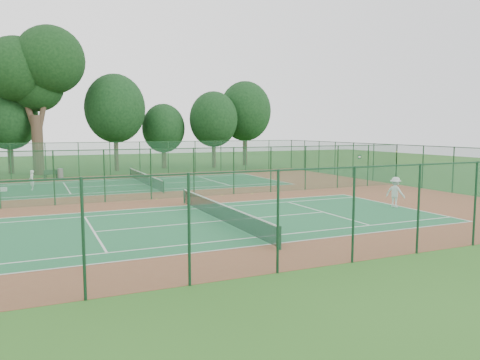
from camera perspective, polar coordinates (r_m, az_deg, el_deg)
name	(u,v)px	position (r m, az deg, el deg)	size (l,w,h in m)	color
ground	(173,198)	(33.00, -8.15, -2.21)	(120.00, 120.00, 0.00)	#27571B
red_pad	(173,198)	(33.00, -8.15, -2.20)	(40.00, 36.00, 0.01)	brown
court_near	(221,221)	(24.59, -2.35, -5.01)	(23.77, 10.97, 0.01)	#20683C
court_far	(145,184)	(41.66, -11.55, -0.50)	(23.77, 10.97, 0.01)	#1B5831
fence_north	(125,158)	(50.30, -13.83, 2.58)	(40.00, 0.09, 3.50)	#1B5231
fence_south	(317,218)	(16.38, 9.38, -4.57)	(40.00, 0.09, 3.50)	#184A32
fence_east	(396,164)	(42.79, 18.53, 1.83)	(0.09, 36.00, 3.50)	#18482F
fence_divider	(173,173)	(32.79, -8.19, 0.84)	(40.00, 0.09, 3.50)	#174726
tennis_net_near	(221,211)	(24.49, -2.36, -3.80)	(0.10, 12.90, 0.97)	#153C22
tennis_net_far	(144,178)	(41.60, -11.57, 0.23)	(0.10, 12.90, 0.97)	#12341E
player_near	(395,192)	(30.21, 18.41, -1.42)	(1.21, 0.69, 1.87)	silver
player_far	(32,180)	(40.34, -24.05, -0.01)	(0.57, 0.37, 1.56)	white
trash_bin	(60,173)	(48.74, -21.05, 0.75)	(0.54, 0.54, 0.98)	slate
bench	(51,174)	(48.78, -22.05, 0.67)	(1.49, 0.81, 0.88)	#13371E
kit_bag	(1,189)	(40.50, -27.13, -1.03)	(0.84, 0.32, 0.32)	white
stray_ball_a	(252,194)	(34.57, 1.48, -1.68)	(0.07, 0.07, 0.07)	#D8EF37
stray_ball_b	(222,195)	(33.79, -2.21, -1.88)	(0.07, 0.07, 0.07)	#CFD631
stray_ball_c	(157,199)	(32.48, -10.12, -2.30)	(0.07, 0.07, 0.07)	#DDF338
big_tree	(35,69)	(54.04, -23.68, 12.26)	(10.08, 7.37, 15.48)	#3C2D21
evergreen_row	(120,170)	(56.66, -14.41, 1.17)	(39.00, 5.00, 12.00)	black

